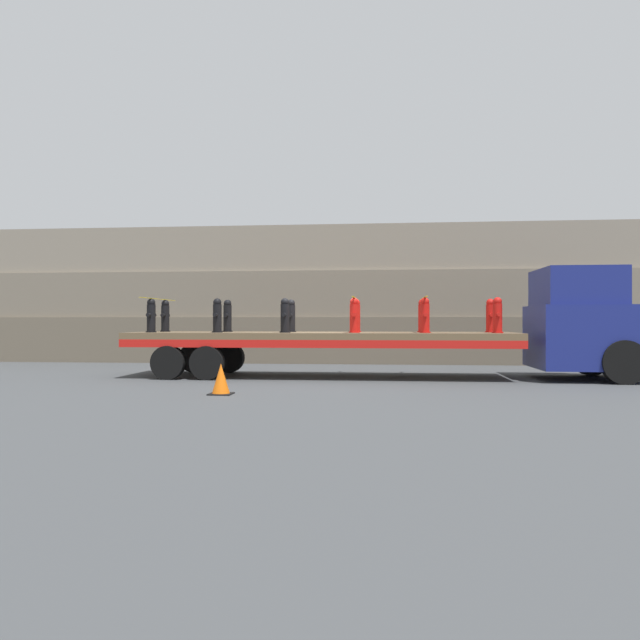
{
  "coord_description": "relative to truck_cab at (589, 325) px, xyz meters",
  "views": [
    {
      "loc": [
        1.7,
        -16.64,
        1.51
      ],
      "look_at": [
        -0.04,
        0.0,
        1.53
      ],
      "focal_mm": 35.0,
      "sensor_mm": 36.0,
      "label": 1
    }
  ],
  "objects": [
    {
      "name": "fire_hydrant_black_near_2",
      "position": [
        -7.82,
        -0.54,
        0.23
      ],
      "size": [
        0.29,
        0.52,
        0.91
      ],
      "color": "black",
      "rests_on": "flatbed_trailer"
    },
    {
      "name": "cargo_strap_front",
      "position": [
        -4.19,
        0.0,
        0.7
      ],
      "size": [
        0.05,
        2.64,
        0.01
      ],
      "color": "yellow",
      "rests_on": "fire_hydrant_red_near_4"
    },
    {
      "name": "fire_hydrant_red_far_5",
      "position": [
        -2.38,
        0.54,
        0.23
      ],
      "size": [
        0.29,
        0.52,
        0.91
      ],
      "color": "red",
      "rests_on": "flatbed_trailer"
    },
    {
      "name": "fire_hydrant_black_near_0",
      "position": [
        -11.44,
        -0.54,
        0.23
      ],
      "size": [
        0.29,
        0.52,
        0.91
      ],
      "color": "black",
      "rests_on": "flatbed_trailer"
    },
    {
      "name": "fire_hydrant_black_far_0",
      "position": [
        -11.44,
        0.54,
        0.23
      ],
      "size": [
        0.29,
        0.52,
        0.91
      ],
      "color": "black",
      "rests_on": "flatbed_trailer"
    },
    {
      "name": "fire_hydrant_red_near_5",
      "position": [
        -2.38,
        -0.54,
        0.23
      ],
      "size": [
        0.29,
        0.52,
        0.91
      ],
      "color": "red",
      "rests_on": "flatbed_trailer"
    },
    {
      "name": "fire_hydrant_red_far_3",
      "position": [
        -6.01,
        0.54,
        0.23
      ],
      "size": [
        0.29,
        0.52,
        0.91
      ],
      "color": "red",
      "rests_on": "flatbed_trailer"
    },
    {
      "name": "rock_cliff",
      "position": [
        -6.91,
        6.57,
        1.05
      ],
      "size": [
        60.0,
        3.3,
        4.92
      ],
      "color": "#665B4C",
      "rests_on": "ground_plane"
    },
    {
      "name": "fire_hydrant_black_far_2",
      "position": [
        -7.82,
        0.54,
        0.23
      ],
      "size": [
        0.29,
        0.52,
        0.91
      ],
      "color": "black",
      "rests_on": "flatbed_trailer"
    },
    {
      "name": "ground_plane",
      "position": [
        -6.91,
        0.0,
        -1.41
      ],
      "size": [
        120.0,
        120.0,
        0.0
      ],
      "primitive_type": "plane",
      "color": "#3F4244"
    },
    {
      "name": "truck_cab",
      "position": [
        0.0,
        0.0,
        0.0
      ],
      "size": [
        2.68,
        2.69,
        2.85
      ],
      "color": "navy",
      "rests_on": "ground_plane"
    },
    {
      "name": "cargo_strap_rear",
      "position": [
        -11.44,
        0.0,
        0.7
      ],
      "size": [
        0.05,
        2.64,
        0.01
      ],
      "color": "yellow",
      "rests_on": "fire_hydrant_black_near_0"
    },
    {
      "name": "fire_hydrant_black_far_1",
      "position": [
        -9.63,
        0.54,
        0.23
      ],
      "size": [
        0.29,
        0.52,
        0.91
      ],
      "color": "black",
      "rests_on": "flatbed_trailer"
    },
    {
      "name": "flatbed_trailer",
      "position": [
        -7.46,
        0.0,
        -0.42
      ],
      "size": [
        10.26,
        2.55,
        1.2
      ],
      "color": "brown",
      "rests_on": "ground_plane"
    },
    {
      "name": "fire_hydrant_red_near_3",
      "position": [
        -6.01,
        -0.54,
        0.23
      ],
      "size": [
        0.29,
        0.52,
        0.91
      ],
      "color": "red",
      "rests_on": "flatbed_trailer"
    },
    {
      "name": "fire_hydrant_black_near_1",
      "position": [
        -9.63,
        -0.54,
        0.23
      ],
      "size": [
        0.29,
        0.52,
        0.91
      ],
      "color": "black",
      "rests_on": "flatbed_trailer"
    },
    {
      "name": "fire_hydrant_red_near_4",
      "position": [
        -4.19,
        -0.54,
        0.23
      ],
      "size": [
        0.29,
        0.52,
        0.91
      ],
      "color": "red",
      "rests_on": "flatbed_trailer"
    },
    {
      "name": "traffic_cone",
      "position": [
        -8.56,
        -4.17,
        -1.1
      ],
      "size": [
        0.47,
        0.47,
        0.63
      ],
      "color": "black",
      "rests_on": "ground_plane"
    },
    {
      "name": "fire_hydrant_red_far_4",
      "position": [
        -4.19,
        0.54,
        0.23
      ],
      "size": [
        0.29,
        0.52,
        0.91
      ],
      "color": "red",
      "rests_on": "flatbed_trailer"
    },
    {
      "name": "cargo_strap_middle",
      "position": [
        -6.01,
        0.0,
        0.7
      ],
      "size": [
        0.05,
        2.64,
        0.01
      ],
      "color": "yellow",
      "rests_on": "fire_hydrant_red_near_3"
    }
  ]
}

